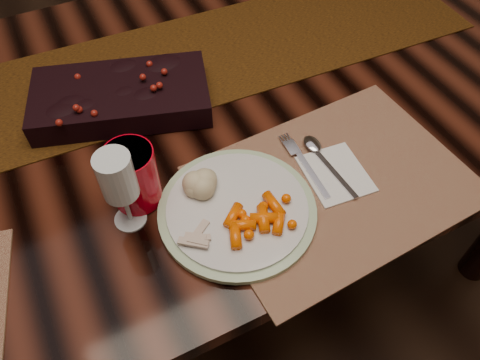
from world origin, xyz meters
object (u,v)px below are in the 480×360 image
wine_glass (122,191)px  centerpiece (120,94)px  dining_table (193,203)px  baby_carrots (256,219)px  placemat_main (335,183)px  red_cup (133,176)px  turkey_shreds (197,235)px  napkin (335,174)px  mashed_potatoes (207,182)px  dinner_plate (237,210)px

wine_glass → centerpiece: bearing=74.7°
dining_table → baby_carrots: baby_carrots is taller
placemat_main → wine_glass: wine_glass is taller
baby_carrots → red_cup: size_ratio=0.96×
placemat_main → turkey_shreds: (-0.28, -0.00, 0.02)m
baby_carrots → wine_glass: bearing=148.7°
napkin → centerpiece: bearing=135.3°
centerpiece → mashed_potatoes: size_ratio=4.49×
centerpiece → wine_glass: (-0.08, -0.28, 0.04)m
baby_carrots → napkin: bearing=10.8°
baby_carrots → mashed_potatoes: bearing=113.8°
dinner_plate → red_cup: 0.19m
placemat_main → napkin: size_ratio=3.78×
mashed_potatoes → napkin: mashed_potatoes is taller
dining_table → placemat_main: bearing=-61.8°
red_cup → napkin: bearing=-18.4°
dining_table → napkin: napkin is taller
placemat_main → napkin: 0.02m
centerpiece → dining_table: bearing=-19.3°
baby_carrots → wine_glass: wine_glass is taller
dinner_plate → napkin: bearing=-1.6°
baby_carrots → dinner_plate: bearing=109.0°
dining_table → wine_glass: size_ratio=10.93×
centerpiece → red_cup: size_ratio=3.02×
turkey_shreds → wine_glass: (-0.09, 0.10, 0.06)m
centerpiece → red_cup: (-0.05, -0.24, 0.02)m
mashed_potatoes → centerpiece: bearing=102.9°
mashed_potatoes → napkin: size_ratio=0.63×
baby_carrots → turkey_shreds: (-0.10, 0.02, -0.00)m
placemat_main → red_cup: red_cup is taller
mashed_potatoes → turkey_shreds: size_ratio=1.26×
wine_glass → napkin: bearing=-11.7°
placemat_main → dinner_plate: 0.20m
turkey_shreds → red_cup: bearing=113.3°
dining_table → centerpiece: size_ratio=4.98×
dinner_plate → baby_carrots: baby_carrots is taller
baby_carrots → mashed_potatoes: (-0.04, 0.10, 0.01)m
mashed_potatoes → wine_glass: bearing=174.5°
dining_table → wine_glass: wine_glass is taller
dining_table → turkey_shreds: (-0.10, -0.34, 0.40)m
dinner_plate → turkey_shreds: turkey_shreds is taller
dinner_plate → mashed_potatoes: bearing=117.0°
mashed_potatoes → wine_glass: size_ratio=0.49×
centerpiece → napkin: size_ratio=2.82×
wine_glass → red_cup: bearing=52.8°
placemat_main → wine_glass: (-0.37, 0.09, 0.08)m
red_cup → placemat_main: bearing=-21.1°
centerpiece → wine_glass: wine_glass is taller
dining_table → placemat_main: size_ratio=3.71×
turkey_shreds → wine_glass: 0.14m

